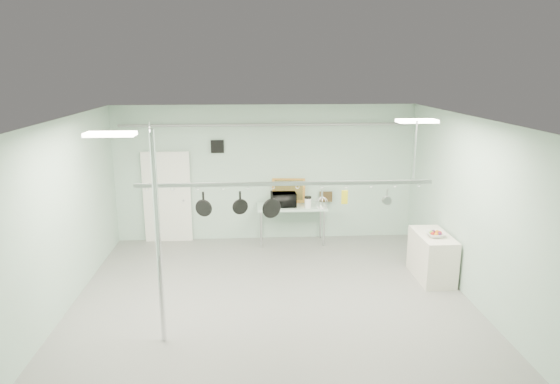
{
  "coord_description": "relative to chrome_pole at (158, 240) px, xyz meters",
  "views": [
    {
      "loc": [
        -0.37,
        -7.5,
        4.01
      ],
      "look_at": [
        0.16,
        1.0,
        1.89
      ],
      "focal_mm": 32.0,
      "sensor_mm": 36.0,
      "label": 1
    }
  ],
  "objects": [
    {
      "name": "skillet_right",
      "position": [
        1.68,
        0.9,
        0.27
      ],
      "size": [
        0.32,
        0.19,
        0.43
      ],
      "primitive_type": null,
      "rotation": [
        0.0,
        0.0,
        0.41
      ],
      "color": "black",
      "rests_on": "pot_rack"
    },
    {
      "name": "floor",
      "position": [
        1.7,
        0.6,
        -1.6
      ],
      "size": [
        8.0,
        8.0,
        0.0
      ],
      "primitive_type": "plane",
      "color": "gray",
      "rests_on": "ground"
    },
    {
      "name": "skillet_mid",
      "position": [
        1.17,
        0.9,
        0.3
      ],
      "size": [
        0.26,
        0.13,
        0.36
      ],
      "primitive_type": null,
      "rotation": [
        0.0,
        0.0,
        0.29
      ],
      "color": "black",
      "rests_on": "pot_rack"
    },
    {
      "name": "fruit_bowl",
      "position": [
        4.84,
        1.87,
        -0.66
      ],
      "size": [
        0.38,
        0.38,
        0.09
      ],
      "primitive_type": "imported",
      "rotation": [
        0.0,
        0.0,
        -0.07
      ],
      "color": "silver",
      "rests_on": "side_cabinet"
    },
    {
      "name": "side_cabinet",
      "position": [
        4.85,
        2.0,
        -1.15
      ],
      "size": [
        0.6,
        1.2,
        0.9
      ],
      "primitive_type": "cube",
      "color": "silver",
      "rests_on": "floor"
    },
    {
      "name": "ceiling",
      "position": [
        1.7,
        0.6,
        1.59
      ],
      "size": [
        7.0,
        8.0,
        0.02
      ],
      "primitive_type": "cube",
      "color": "silver",
      "rests_on": "back_wall"
    },
    {
      "name": "painting_small",
      "position": [
        3.14,
        4.5,
        -0.57
      ],
      "size": [
        0.3,
        0.1,
        0.25
      ],
      "primitive_type": "cube",
      "rotation": [
        -0.17,
        0.0,
        -0.07
      ],
      "color": "#352712",
      "rests_on": "prep_table"
    },
    {
      "name": "fruit_cluster",
      "position": [
        4.84,
        1.87,
        -0.62
      ],
      "size": [
        0.24,
        0.24,
        0.09
      ],
      "primitive_type": null,
      "color": "#B01910",
      "rests_on": "fruit_bowl"
    },
    {
      "name": "coffee_canister",
      "position": [
        2.65,
        4.01,
        -0.58
      ],
      "size": [
        0.18,
        0.18,
        0.23
      ],
      "primitive_type": "cylinder",
      "rotation": [
        0.0,
        0.0,
        0.2
      ],
      "color": "white",
      "rests_on": "prep_table"
    },
    {
      "name": "light_panel_right",
      "position": [
        4.1,
        1.2,
        1.56
      ],
      "size": [
        0.65,
        0.3,
        0.05
      ],
      "primitive_type": "cube",
      "color": "white",
      "rests_on": "ceiling"
    },
    {
      "name": "whisk",
      "position": [
        2.5,
        0.9,
        0.32
      ],
      "size": [
        0.21,
        0.21,
        0.34
      ],
      "primitive_type": null,
      "rotation": [
        0.0,
        0.0,
        0.05
      ],
      "color": "#B7B7BC",
      "rests_on": "pot_rack"
    },
    {
      "name": "wall_vent",
      "position": [
        0.6,
        4.57,
        0.65
      ],
      "size": [
        0.3,
        0.04,
        0.3
      ],
      "primitive_type": "cube",
      "color": "black",
      "rests_on": "back_wall"
    },
    {
      "name": "prep_table",
      "position": [
        2.3,
        4.2,
        -0.77
      ],
      "size": [
        1.6,
        0.7,
        0.91
      ],
      "color": "#AFCEBB",
      "rests_on": "floor"
    },
    {
      "name": "grater",
      "position": [
        2.87,
        0.9,
        0.36
      ],
      "size": [
        0.1,
        0.05,
        0.25
      ],
      "primitive_type": null,
      "rotation": [
        0.0,
        0.0,
        -0.32
      ],
      "color": "gold",
      "rests_on": "pot_rack"
    },
    {
      "name": "door",
      "position": [
        -0.6,
        4.54,
        -0.55
      ],
      "size": [
        1.1,
        0.1,
        2.2
      ],
      "primitive_type": "cube",
      "color": "silver",
      "rests_on": "floor"
    },
    {
      "name": "right_wall",
      "position": [
        5.19,
        0.6,
        0.0
      ],
      "size": [
        0.02,
        8.0,
        3.2
      ],
      "primitive_type": "cube",
      "color": "#A5C6B3",
      "rests_on": "floor"
    },
    {
      "name": "chrome_pole",
      "position": [
        0.0,
        0.0,
        0.0
      ],
      "size": [
        0.08,
        0.08,
        3.2
      ],
      "primitive_type": "cylinder",
      "color": "silver",
      "rests_on": "floor"
    },
    {
      "name": "saucepan",
      "position": [
        3.58,
        0.9,
        0.35
      ],
      "size": [
        0.17,
        0.14,
        0.27
      ],
      "primitive_type": null,
      "rotation": [
        0.0,
        0.0,
        -0.42
      ],
      "color": "silver",
      "rests_on": "pot_rack"
    },
    {
      "name": "pot_rack",
      "position": [
        1.9,
        0.9,
        0.63
      ],
      "size": [
        4.8,
        0.06,
        1.0
      ],
      "color": "#B7B7BC",
      "rests_on": "ceiling"
    },
    {
      "name": "conduit_pipe",
      "position": [
        1.7,
        4.5,
        1.15
      ],
      "size": [
        6.6,
        0.07,
        0.07
      ],
      "primitive_type": "cylinder",
      "rotation": [
        0.0,
        1.57,
        0.0
      ],
      "color": "gray",
      "rests_on": "back_wall"
    },
    {
      "name": "painting_large",
      "position": [
        2.25,
        4.5,
        -0.41
      ],
      "size": [
        0.79,
        0.19,
        0.58
      ],
      "primitive_type": "cube",
      "rotation": [
        -0.14,
        0.0,
        -0.08
      ],
      "color": "gold",
      "rests_on": "prep_table"
    },
    {
      "name": "skillet_left",
      "position": [
        0.58,
        0.9,
        0.29
      ],
      "size": [
        0.29,
        0.14,
        0.39
      ],
      "primitive_type": null,
      "rotation": [
        0.0,
        0.0,
        -0.31
      ],
      "color": "black",
      "rests_on": "pot_rack"
    },
    {
      "name": "back_wall",
      "position": [
        1.7,
        4.59,
        0.0
      ],
      "size": [
        7.0,
        0.02,
        3.2
      ],
      "primitive_type": "cube",
      "color": "#A5C6B3",
      "rests_on": "floor"
    },
    {
      "name": "light_panel_left",
      "position": [
        -0.5,
        -0.2,
        1.56
      ],
      "size": [
        0.65,
        0.3,
        0.05
      ],
      "primitive_type": "cube",
      "color": "white",
      "rests_on": "ceiling"
    },
    {
      "name": "microwave",
      "position": [
        2.11,
        4.17,
        -0.54
      ],
      "size": [
        0.58,
        0.4,
        0.31
      ],
      "primitive_type": "imported",
      "rotation": [
        0.0,
        0.0,
        3.17
      ],
      "color": "black",
      "rests_on": "prep_table"
    }
  ]
}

